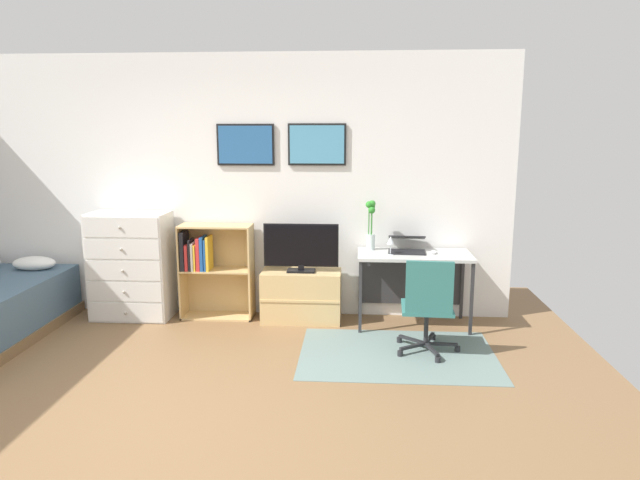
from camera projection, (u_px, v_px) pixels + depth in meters
ground_plane at (136, 422)px, 3.81m from camera, size 7.20×7.20×0.00m
wall_back_with_posters at (218, 186)px, 5.93m from camera, size 6.12×0.09×2.70m
area_rug at (397, 354)px, 4.97m from camera, size 1.70×1.20×0.01m
dresser at (131, 266)px, 5.87m from camera, size 0.80×0.46×1.11m
bookshelf at (210, 264)px, 5.89m from camera, size 0.74×0.30×0.98m
tv_stand at (302, 296)px, 5.83m from camera, size 0.80×0.41×0.52m
television at (301, 248)px, 5.71m from camera, size 0.75×0.16×0.49m
desk at (413, 266)px, 5.68m from camera, size 1.11×0.56×0.74m
office_chair at (428, 304)px, 4.89m from camera, size 0.56×0.58×0.86m
laptop at (407, 245)px, 5.68m from camera, size 0.39×0.42×0.16m
computer_mouse at (434, 252)px, 5.57m from camera, size 0.06×0.10×0.03m
bamboo_vase at (371, 224)px, 5.71m from camera, size 0.10×0.11×0.50m
wine_glass at (391, 241)px, 5.50m from camera, size 0.07×0.07×0.18m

